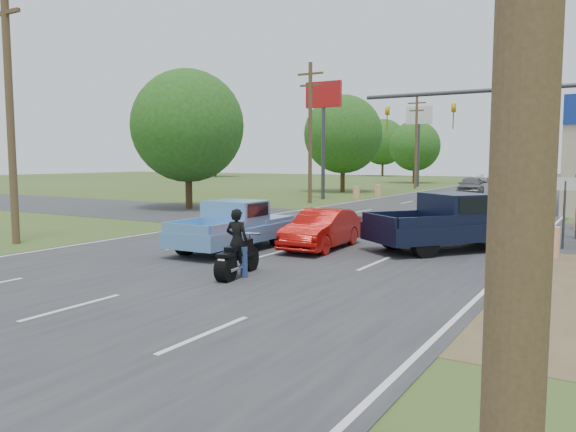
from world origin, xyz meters
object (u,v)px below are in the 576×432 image
Objects in this scene: motorcycle at (236,259)px; distant_car_silver at (532,182)px; red_convertible at (322,230)px; rider at (237,245)px; navy_pickup at (456,222)px; blue_pickup at (236,225)px; distant_car_grey at (471,186)px; distant_car_white at (484,178)px.

distant_car_silver is at bearing 81.16° from motorcycle.
red_convertible is 5.38m from rider.
blue_pickup is at bearing -111.04° from navy_pickup.
blue_pickup is (-2.46, -1.72, 0.18)m from red_convertible.
distant_car_grey reaches higher than motorcycle.
blue_pickup is 48.77m from distant_car_silver.
distant_car_silver reaches higher than distant_car_white.
distant_car_silver is (3.15, 13.90, -0.10)m from distant_car_grey.
distant_car_silver is 17.87m from distant_car_white.
navy_pickup is (4.11, 2.19, 0.31)m from red_convertible.
navy_pickup reaches higher than motorcycle.
blue_pickup is at bearing 117.80° from motorcycle.
rider is 68.64m from distant_car_white.
motorcycle is at bearing -78.69° from navy_pickup.
navy_pickup is at bearing 24.90° from red_convertible.
distant_car_silver is (3.21, 48.66, -0.13)m from blue_pickup.
rider is at bearing -78.92° from navy_pickup.
rider is 38.50m from distant_car_grey.
rider reaches higher than distant_car_silver.
red_convertible is 46.95m from distant_car_silver.
motorcycle is 38.56m from distant_car_grey.
motorcycle is 0.43× the size of distant_car_silver.
navy_pickup is at bearing -125.43° from rider.
distant_car_silver is at bearing 85.94° from red_convertible.
rider is at bearing -92.93° from distant_car_grey.
distant_car_silver reaches higher than motorcycle.
blue_pickup reaches higher than distant_car_silver.
navy_pickup is at bearing 107.35° from distant_car_white.
blue_pickup reaches higher than distant_car_white.
distant_car_white is (-8.17, 15.90, -0.16)m from distant_car_silver.
distant_car_white is (-11.52, 60.65, -0.42)m from navy_pickup.
distant_car_grey is at bearing -94.36° from rider.
red_convertible is 33.13m from distant_car_grey.
blue_pickup reaches higher than distant_car_grey.
rider is at bearing -54.59° from blue_pickup.
distant_car_silver is (0.52, 52.31, -0.13)m from rider.
distant_car_grey is (-2.63, 38.41, -0.03)m from rider.
blue_pickup is (-2.69, 3.65, 0.00)m from rider.
navy_pickup reaches higher than distant_car_white.
distant_car_grey is at bearing 88.89° from blue_pickup.
distant_car_white is at bearing 138.99° from navy_pickup.
distant_car_white reaches higher than motorcycle.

